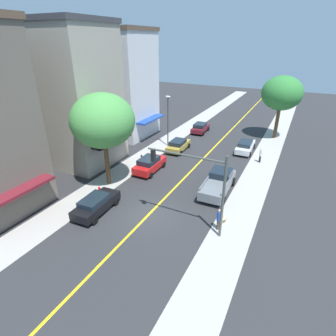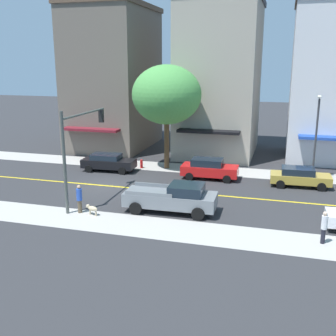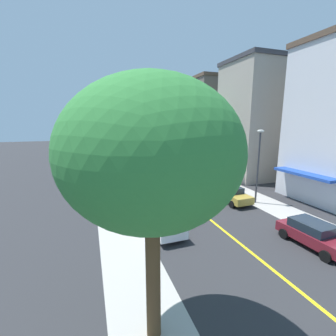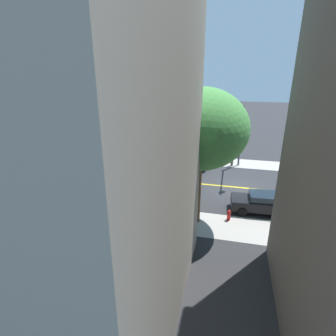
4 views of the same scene
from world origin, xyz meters
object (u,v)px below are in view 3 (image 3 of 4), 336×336
at_px(white_sedan_right_curb, 162,219).
at_px(maroon_sedan_left_curb, 314,234).
at_px(red_sedan_left_curb, 200,176).
at_px(small_dog, 112,176).
at_px(street_tree_right_corner, 202,129).
at_px(gold_sedan_left_curb, 230,193).
at_px(pedestrian_white_shirt, 123,208).
at_px(parking_meter, 214,176).
at_px(street_lamp, 259,159).
at_px(street_tree_left_near, 151,154).
at_px(black_sedan_left_curb, 175,165).
at_px(fire_hydrant, 191,169).
at_px(pedestrian_blue_shirt, 113,170).
at_px(grey_pickup_truck, 133,179).
at_px(traffic_light_mast, 123,145).

bearing_deg(white_sedan_right_curb, maroon_sedan_left_curb, 56.42).
relative_size(red_sedan_left_curb, small_dog, 5.26).
relative_size(street_tree_right_corner, red_sedan_left_curb, 1.97).
height_order(gold_sedan_left_curb, pedestrian_white_shirt, pedestrian_white_shirt).
height_order(white_sedan_right_curb, small_dog, white_sedan_right_curb).
relative_size(parking_meter, white_sedan_right_curb, 0.28).
bearing_deg(white_sedan_right_curb, street_lamp, 102.38).
bearing_deg(street_tree_left_near, black_sedan_left_curb, -111.77).
bearing_deg(parking_meter, maroon_sedan_left_curb, 83.93).
height_order(fire_hydrant, pedestrian_blue_shirt, pedestrian_blue_shirt).
bearing_deg(grey_pickup_truck, black_sedan_left_curb, 132.94).
height_order(grey_pickup_truck, pedestrian_blue_shirt, grey_pickup_truck).
bearing_deg(small_dog, maroon_sedan_left_curb, -139.16).
distance_m(traffic_light_mast, gold_sedan_left_curb, 16.65).
height_order(fire_hydrant, red_sedan_left_curb, red_sedan_left_curb).
distance_m(white_sedan_right_curb, maroon_sedan_left_curb, 9.47).
height_order(street_tree_left_near, gold_sedan_left_curb, street_tree_left_near).
bearing_deg(traffic_light_mast, pedestrian_white_shirt, -98.21).
relative_size(gold_sedan_left_curb, pedestrian_white_shirt, 2.52).
height_order(parking_meter, grey_pickup_truck, grey_pickup_truck).
xyz_separation_m(street_tree_left_near, street_lamp, (-12.61, -10.18, -2.30)).
height_order(maroon_sedan_left_curb, pedestrian_white_shirt, pedestrian_white_shirt).
height_order(traffic_light_mast, red_sedan_left_curb, traffic_light_mast).
bearing_deg(pedestrian_white_shirt, black_sedan_left_curb, -16.38).
distance_m(fire_hydrant, gold_sedan_left_curb, 13.54).
bearing_deg(small_dog, parking_meter, -103.18).
distance_m(fire_hydrant, black_sedan_left_curb, 3.00).
height_order(street_tree_right_corner, gold_sedan_left_curb, street_tree_right_corner).
distance_m(fire_hydrant, white_sedan_right_curb, 19.60).
bearing_deg(gold_sedan_left_curb, street_tree_left_near, -45.50).
height_order(traffic_light_mast, maroon_sedan_left_curb, traffic_light_mast).
height_order(fire_hydrant, parking_meter, parking_meter).
bearing_deg(fire_hydrant, parking_meter, 88.36).
height_order(red_sedan_left_curb, gold_sedan_left_curb, red_sedan_left_curb).
relative_size(maroon_sedan_left_curb, pedestrian_blue_shirt, 2.35).
height_order(parking_meter, traffic_light_mast, traffic_light_mast).
bearing_deg(grey_pickup_truck, pedestrian_blue_shirt, -164.32).
bearing_deg(small_dog, grey_pickup_truck, -141.88).
xyz_separation_m(fire_hydrant, black_sedan_left_curb, (1.71, -2.43, 0.40)).
xyz_separation_m(street_tree_left_near, grey_pickup_truck, (-2.75, -19.08, -5.51)).
xyz_separation_m(traffic_light_mast, grey_pickup_truck, (-0.21, 6.30, -3.40)).
distance_m(parking_meter, pedestrian_blue_shirt, 13.44).
xyz_separation_m(street_lamp, gold_sedan_left_curb, (2.05, -1.05, -3.37)).
xyz_separation_m(street_tree_left_near, small_dog, (-0.81, -23.77, -6.02)).
distance_m(street_lamp, black_sedan_left_curb, 17.30).
bearing_deg(maroon_sedan_left_curb, parking_meter, 171.42).
xyz_separation_m(red_sedan_left_curb, small_dog, (9.99, -5.54, -0.43)).
bearing_deg(maroon_sedan_left_curb, grey_pickup_truck, -156.54).
height_order(fire_hydrant, small_dog, fire_hydrant).
relative_size(grey_pickup_truck, small_dog, 6.75).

